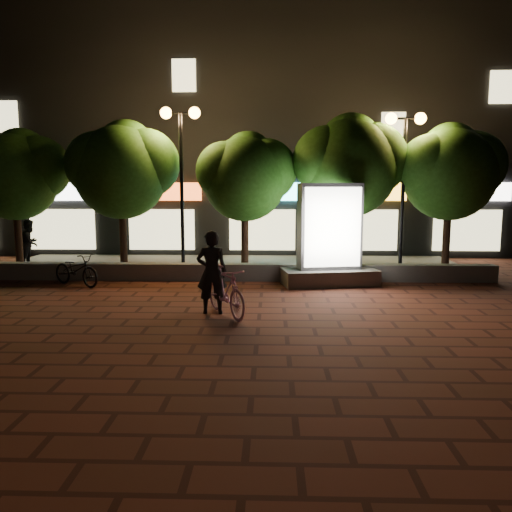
{
  "coord_description": "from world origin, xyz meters",
  "views": [
    {
      "loc": [
        1.37,
        -10.87,
        2.79
      ],
      "look_at": [
        0.99,
        1.5,
        1.08
      ],
      "focal_mm": 35.26,
      "sensor_mm": 36.0,
      "label": 1
    }
  ],
  "objects_px": {
    "tree_mid": "(246,173)",
    "rider": "(212,272)",
    "ad_kiosk": "(329,244)",
    "pedestrian": "(30,243)",
    "tree_far_right": "(451,168)",
    "scooter_pink": "(226,291)",
    "tree_left": "(123,166)",
    "street_lamp_left": "(181,147)",
    "street_lamp_right": "(404,151)",
    "scooter_parked": "(76,269)",
    "tree_right": "(350,162)",
    "tree_far_left": "(17,171)"
  },
  "relations": [
    {
      "from": "tree_mid",
      "to": "rider",
      "type": "bearing_deg",
      "value": -95.15
    },
    {
      "from": "ad_kiosk",
      "to": "pedestrian",
      "type": "bearing_deg",
      "value": 165.91
    },
    {
      "from": "tree_far_right",
      "to": "scooter_pink",
      "type": "xyz_separation_m",
      "value": [
        -6.67,
        -5.67,
        -2.82
      ]
    },
    {
      "from": "tree_left",
      "to": "street_lamp_left",
      "type": "relative_size",
      "value": 0.94
    },
    {
      "from": "tree_far_right",
      "to": "pedestrian",
      "type": "distance_m",
      "value": 14.19
    },
    {
      "from": "street_lamp_right",
      "to": "scooter_pink",
      "type": "relative_size",
      "value": 2.73
    },
    {
      "from": "tree_far_right",
      "to": "scooter_parked",
      "type": "bearing_deg",
      "value": -167.61
    },
    {
      "from": "scooter_pink",
      "to": "scooter_parked",
      "type": "height_order",
      "value": "scooter_pink"
    },
    {
      "from": "scooter_pink",
      "to": "tree_right",
      "type": "bearing_deg",
      "value": 28.78
    },
    {
      "from": "street_lamp_right",
      "to": "scooter_parked",
      "type": "bearing_deg",
      "value": -167.17
    },
    {
      "from": "tree_right",
      "to": "rider",
      "type": "xyz_separation_m",
      "value": [
        -3.8,
        -5.46,
        -2.64
      ]
    },
    {
      "from": "street_lamp_right",
      "to": "tree_far_right",
      "type": "bearing_deg",
      "value": 9.61
    },
    {
      "from": "tree_mid",
      "to": "scooter_parked",
      "type": "height_order",
      "value": "tree_mid"
    },
    {
      "from": "street_lamp_left",
      "to": "tree_left",
      "type": "bearing_deg",
      "value": 172.3
    },
    {
      "from": "rider",
      "to": "pedestrian",
      "type": "height_order",
      "value": "rider"
    },
    {
      "from": "scooter_pink",
      "to": "rider",
      "type": "bearing_deg",
      "value": 117.65
    },
    {
      "from": "tree_far_left",
      "to": "tree_far_right",
      "type": "relative_size",
      "value": 0.97
    },
    {
      "from": "tree_left",
      "to": "tree_far_right",
      "type": "relative_size",
      "value": 1.03
    },
    {
      "from": "tree_far_right",
      "to": "scooter_parked",
      "type": "relative_size",
      "value": 2.67
    },
    {
      "from": "tree_far_right",
      "to": "scooter_parked",
      "type": "height_order",
      "value": "tree_far_right"
    },
    {
      "from": "tree_far_left",
      "to": "street_lamp_right",
      "type": "relative_size",
      "value": 0.93
    },
    {
      "from": "street_lamp_left",
      "to": "scooter_pink",
      "type": "height_order",
      "value": "street_lamp_left"
    },
    {
      "from": "street_lamp_right",
      "to": "ad_kiosk",
      "type": "xyz_separation_m",
      "value": [
        -2.48,
        -1.7,
        -2.73
      ]
    },
    {
      "from": "tree_far_left",
      "to": "tree_far_right",
      "type": "bearing_deg",
      "value": 0.0
    },
    {
      "from": "rider",
      "to": "tree_right",
      "type": "bearing_deg",
      "value": -126.3
    },
    {
      "from": "tree_far_right",
      "to": "tree_left",
      "type": "bearing_deg",
      "value": 180.0
    },
    {
      "from": "tree_far_right",
      "to": "scooter_parked",
      "type": "xyz_separation_m",
      "value": [
        -11.21,
        -2.46,
        -2.9
      ]
    },
    {
      "from": "tree_far_left",
      "to": "tree_left",
      "type": "xyz_separation_m",
      "value": [
        3.5,
        0.0,
        0.15
      ]
    },
    {
      "from": "street_lamp_right",
      "to": "scooter_parked",
      "type": "height_order",
      "value": "street_lamp_right"
    },
    {
      "from": "street_lamp_left",
      "to": "rider",
      "type": "height_order",
      "value": "street_lamp_left"
    },
    {
      "from": "scooter_parked",
      "to": "rider",
      "type": "bearing_deg",
      "value": -94.88
    },
    {
      "from": "street_lamp_left",
      "to": "scooter_parked",
      "type": "height_order",
      "value": "street_lamp_left"
    },
    {
      "from": "street_lamp_right",
      "to": "scooter_pink",
      "type": "bearing_deg",
      "value": -133.4
    },
    {
      "from": "tree_far_left",
      "to": "ad_kiosk",
      "type": "distance_m",
      "value": 10.38
    },
    {
      "from": "tree_left",
      "to": "scooter_parked",
      "type": "height_order",
      "value": "tree_left"
    },
    {
      "from": "tree_far_left",
      "to": "street_lamp_right",
      "type": "distance_m",
      "value": 12.47
    },
    {
      "from": "tree_right",
      "to": "tree_mid",
      "type": "bearing_deg",
      "value": -180.0
    },
    {
      "from": "ad_kiosk",
      "to": "rider",
      "type": "relative_size",
      "value": 1.56
    },
    {
      "from": "tree_far_right",
      "to": "scooter_pink",
      "type": "height_order",
      "value": "tree_far_right"
    },
    {
      "from": "tree_far_right",
      "to": "scooter_parked",
      "type": "distance_m",
      "value": 11.84
    },
    {
      "from": "tree_right",
      "to": "scooter_parked",
      "type": "bearing_deg",
      "value": -162.92
    },
    {
      "from": "tree_far_left",
      "to": "ad_kiosk",
      "type": "xyz_separation_m",
      "value": [
        9.97,
        -1.96,
        -2.13
      ]
    },
    {
      "from": "tree_mid",
      "to": "tree_far_right",
      "type": "distance_m",
      "value": 6.5
    },
    {
      "from": "pedestrian",
      "to": "rider",
      "type": "bearing_deg",
      "value": -129.66
    },
    {
      "from": "tree_right",
      "to": "pedestrian",
      "type": "height_order",
      "value": "tree_right"
    },
    {
      "from": "tree_far_left",
      "to": "scooter_parked",
      "type": "bearing_deg",
      "value": -41.44
    },
    {
      "from": "tree_left",
      "to": "street_lamp_left",
      "type": "bearing_deg",
      "value": -7.7
    },
    {
      "from": "tree_far_left",
      "to": "scooter_parked",
      "type": "relative_size",
      "value": 2.59
    },
    {
      "from": "scooter_pink",
      "to": "tree_left",
      "type": "bearing_deg",
      "value": 94.27
    },
    {
      "from": "tree_far_right",
      "to": "scooter_pink",
      "type": "bearing_deg",
      "value": -139.62
    }
  ]
}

